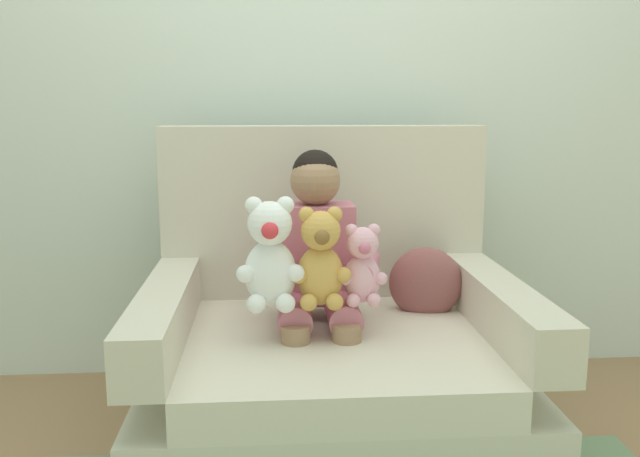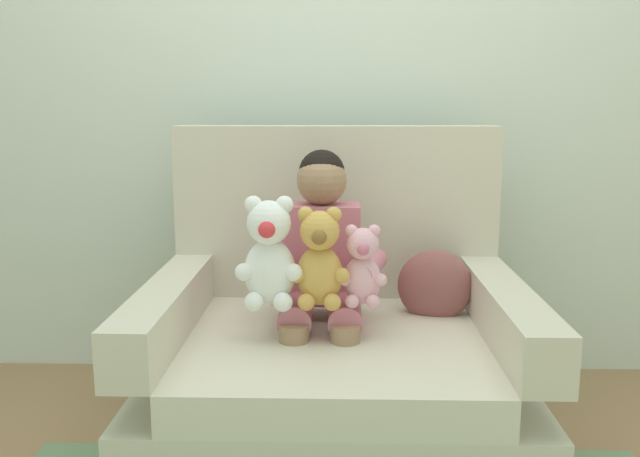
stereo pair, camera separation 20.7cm
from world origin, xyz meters
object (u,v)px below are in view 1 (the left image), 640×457
at_px(seated_child, 317,261).
at_px(plush_pink, 362,267).
at_px(plush_white, 270,257).
at_px(throw_pillow, 425,283).
at_px(plush_honey, 321,260).
at_px(armchair, 332,354).

relative_size(seated_child, plush_pink, 3.22).
xyz_separation_m(plush_white, throw_pillow, (0.55, 0.28, -0.17)).
bearing_deg(throw_pillow, plush_honey, -145.57).
xyz_separation_m(armchair, plush_honey, (-0.05, -0.14, 0.36)).
distance_m(seated_child, plush_white, 0.24).
bearing_deg(plush_honey, seated_child, 82.43).
bearing_deg(seated_child, plush_white, -132.77).
height_order(plush_honey, throw_pillow, plush_honey).
xyz_separation_m(seated_child, plush_honey, (-0.00, -0.17, 0.04)).
bearing_deg(armchair, plush_honey, -109.22).
height_order(armchair, plush_honey, armchair).
bearing_deg(seated_child, plush_honey, -91.58).
distance_m(plush_honey, plush_white, 0.16).
xyz_separation_m(seated_child, plush_pink, (0.13, -0.15, 0.02)).
xyz_separation_m(armchair, throw_pillow, (0.35, 0.13, 0.21)).
height_order(armchair, seated_child, armchair).
bearing_deg(plush_pink, armchair, 132.08).
bearing_deg(plush_pink, throw_pillow, 51.70).
relative_size(seated_child, plush_white, 2.36).
relative_size(armchair, plush_pink, 4.74).
height_order(armchair, plush_white, armchair).
height_order(seated_child, plush_pink, seated_child).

